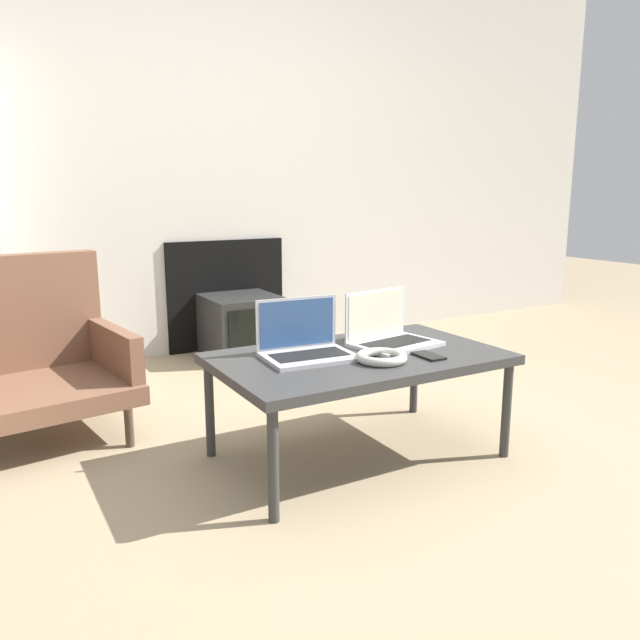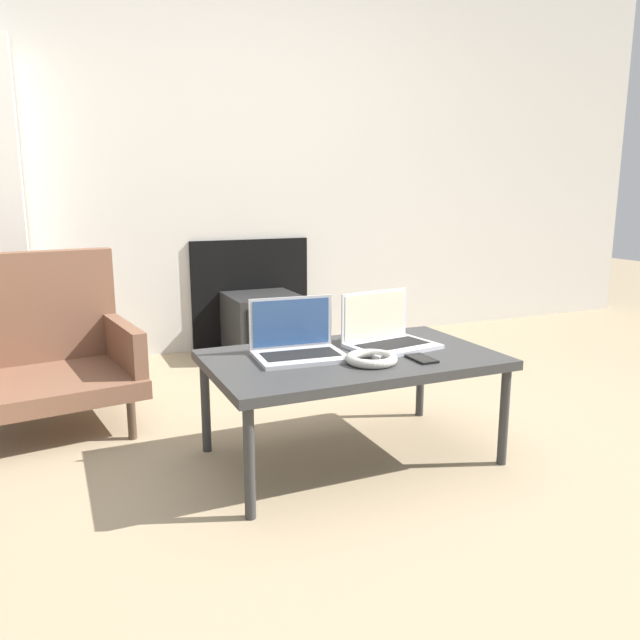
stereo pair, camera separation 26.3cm
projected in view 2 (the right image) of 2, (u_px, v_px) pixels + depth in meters
ground_plane at (376, 479)px, 2.27m from camera, size 14.00×14.00×0.00m
wall_back at (216, 149)px, 3.93m from camera, size 7.00×0.08×2.60m
table at (352, 363)px, 2.38m from camera, size 1.09×0.66×0.42m
laptop_left at (297, 345)px, 2.35m from camera, size 0.35×0.27×0.22m
laptop_right at (386, 335)px, 2.51m from camera, size 0.37×0.29×0.22m
headphones at (371, 359)px, 2.26m from camera, size 0.19×0.19×0.03m
phone at (422, 359)px, 2.31m from camera, size 0.07×0.13×0.01m
tv at (263, 324)px, 3.97m from camera, size 0.44×0.47×0.39m
armchair at (47, 346)px, 2.80m from camera, size 0.76×0.73×0.76m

